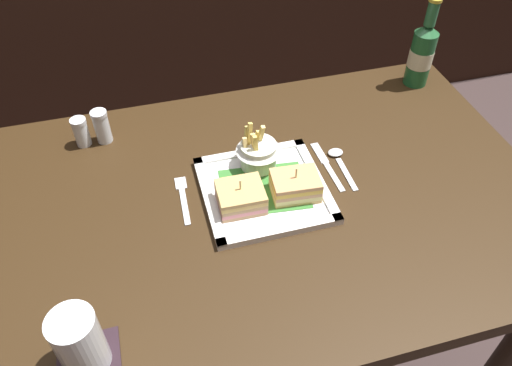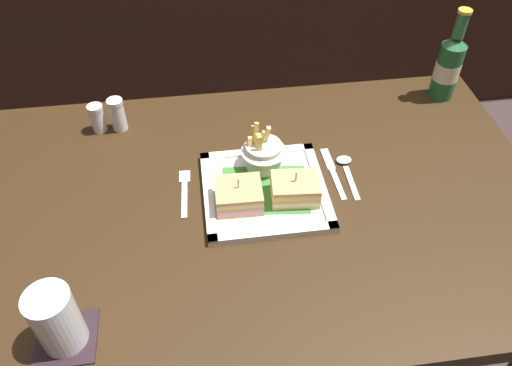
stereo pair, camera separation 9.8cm
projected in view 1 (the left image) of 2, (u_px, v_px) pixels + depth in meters
The scene contains 14 objects.
ground_plane at pixel (251, 366), 1.61m from camera, with size 6.00×6.00×0.00m, color #3A2C2A.
dining_table at pixel (249, 238), 1.15m from camera, with size 1.29×0.80×0.77m.
square_plate at pixel (264, 190), 1.08m from camera, with size 0.26×0.26×0.02m.
sandwich_half_left at pixel (241, 197), 1.03m from camera, with size 0.10×0.09×0.07m.
sandwich_half_right at pixel (295, 186), 1.05m from camera, with size 0.10×0.08×0.07m.
fries_cup at pixel (258, 151), 1.10m from camera, with size 0.10×0.10×0.11m.
beer_bottle at pixel (422, 53), 1.31m from camera, with size 0.06×0.06×0.24m.
drink_coaster at pixel (89, 361), 0.81m from camera, with size 0.10×0.10×0.00m, color black.
water_glass at pixel (81, 345), 0.77m from camera, with size 0.07×0.07×0.12m.
fork at pixel (183, 197), 1.07m from camera, with size 0.03×0.14×0.00m.
knife at pixel (326, 164), 1.14m from camera, with size 0.02×0.17×0.00m.
spoon at pixel (339, 158), 1.15m from camera, with size 0.03×0.14×0.01m.
salt_shaker at pixel (82, 133), 1.17m from camera, with size 0.04×0.04×0.07m.
pepper_shaker at pixel (102, 128), 1.18m from camera, with size 0.04×0.04×0.08m.
Camera 1 is at (-0.18, -0.71, 1.55)m, focal length 35.43 mm.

